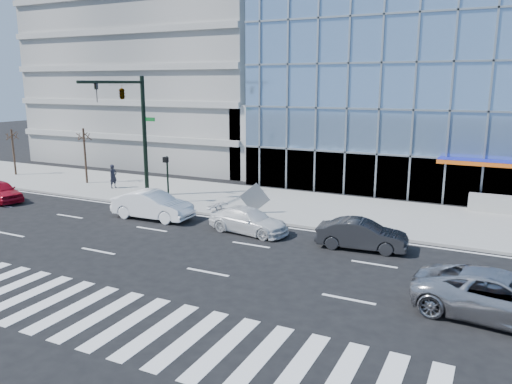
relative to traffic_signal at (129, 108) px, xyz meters
The scene contains 15 objects.
ground 13.41m from the traffic_signal, 22.56° to the right, with size 160.00×160.00×0.00m, color black.
sidewalk 13.03m from the traffic_signal, 17.33° to the left, with size 120.00×8.00×0.15m, color gray.
parking_garage 23.56m from the traffic_signal, 112.79° to the left, with size 24.00×24.00×20.00m, color gray.
ramp_block 14.68m from the traffic_signal, 69.59° to the left, with size 6.00×8.00×6.00m, color gray.
traffic_signal is the anchor object (origin of this frame).
ped_signal_post 4.75m from the traffic_signal, ahead, with size 0.30×0.33×3.00m.
street_tree_near 7.96m from the traffic_signal, 157.29° to the left, with size 1.10×1.10×4.23m.
street_tree_far 15.53m from the traffic_signal, 168.95° to the left, with size 1.10×1.10×3.87m.
silver_suv 23.93m from the traffic_signal, 19.70° to the right, with size 2.61×5.67×1.58m, color #B2B2B7.
white_suv 11.71m from the traffic_signal, 15.55° to the right, with size 1.81×4.44×1.29m, color white.
white_sedan 7.09m from the traffic_signal, 36.68° to the right, with size 1.69×4.85×1.60m, color white.
dark_sedan 17.09m from the traffic_signal, ahead, with size 1.47×4.23×1.39m, color black.
red_sedan 10.43m from the traffic_signal, 154.69° to the right, with size 1.63×4.06×1.38m, color #AB0D20.
pedestrian 6.81m from the traffic_signal, 148.26° to the left, with size 0.63×0.42×1.74m, color black.
tilted_panel 10.11m from the traffic_signal, ahead, with size 1.30×0.06×1.30m, color gray.
Camera 1 is at (10.44, -20.63, 7.71)m, focal length 35.00 mm.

